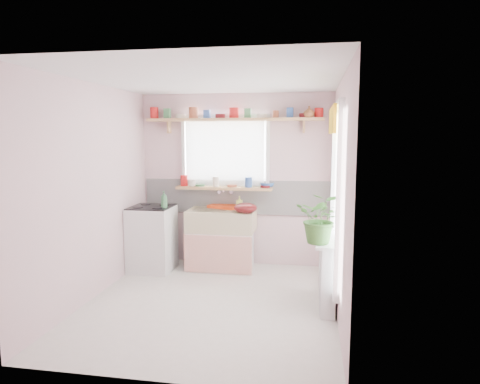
# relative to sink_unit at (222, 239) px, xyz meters

# --- Properties ---
(room) EXTENTS (3.20, 3.20, 3.20)m
(room) POSITION_rel_sink_unit_xyz_m (0.81, -0.43, 0.94)
(room) COLOR silver
(room) RESTS_ON ground
(sink_unit) EXTENTS (0.95, 0.65, 1.11)m
(sink_unit) POSITION_rel_sink_unit_xyz_m (0.00, 0.00, 0.00)
(sink_unit) COLOR white
(sink_unit) RESTS_ON ground
(cooker) EXTENTS (0.58, 0.58, 0.93)m
(cooker) POSITION_rel_sink_unit_xyz_m (-0.95, -0.24, 0.03)
(cooker) COLOR white
(cooker) RESTS_ON ground
(radiator_ledge) EXTENTS (0.22, 0.95, 0.78)m
(radiator_ledge) POSITION_rel_sink_unit_xyz_m (1.45, -1.09, -0.03)
(radiator_ledge) COLOR white
(radiator_ledge) RESTS_ON ground
(windowsill) EXTENTS (1.40, 0.22, 0.04)m
(windowsill) POSITION_rel_sink_unit_xyz_m (-0.00, 0.19, 0.71)
(windowsill) COLOR tan
(windowsill) RESTS_ON room
(pine_shelf) EXTENTS (2.52, 0.24, 0.04)m
(pine_shelf) POSITION_rel_sink_unit_xyz_m (0.15, 0.18, 1.69)
(pine_shelf) COLOR tan
(pine_shelf) RESTS_ON room
(shelf_crockery) EXTENTS (2.47, 0.11, 0.12)m
(shelf_crockery) POSITION_rel_sink_unit_xyz_m (0.13, 0.18, 1.76)
(shelf_crockery) COLOR red
(shelf_crockery) RESTS_ON pine_shelf
(sill_crockery) EXTENTS (1.35, 0.11, 0.12)m
(sill_crockery) POSITION_rel_sink_unit_xyz_m (-0.05, 0.19, 0.78)
(sill_crockery) COLOR red
(sill_crockery) RESTS_ON windowsill
(dish_tray) EXTENTS (0.50, 0.44, 0.04)m
(dish_tray) POSITION_rel_sink_unit_xyz_m (0.01, 0.21, 0.44)
(dish_tray) COLOR #FD4916
(dish_tray) RESTS_ON sink_unit
(colander) EXTENTS (0.34, 0.34, 0.14)m
(colander) POSITION_rel_sink_unit_xyz_m (0.37, -0.19, 0.49)
(colander) COLOR #4E0D0F
(colander) RESTS_ON sink_unit
(jade_plant) EXTENTS (0.58, 0.53, 0.54)m
(jade_plant) POSITION_rel_sink_unit_xyz_m (1.36, -1.38, 0.61)
(jade_plant) COLOR #3B6E2C
(jade_plant) RESTS_ON radiator_ledge
(fruit_bowl) EXTENTS (0.34, 0.34, 0.08)m
(fruit_bowl) POSITION_rel_sink_unit_xyz_m (1.36, -0.88, 0.38)
(fruit_bowl) COLOR white
(fruit_bowl) RESTS_ON radiator_ledge
(herb_pot) EXTENTS (0.13, 0.09, 0.23)m
(herb_pot) POSITION_rel_sink_unit_xyz_m (1.36, -1.40, 0.46)
(herb_pot) COLOR #356F2C
(herb_pot) RESTS_ON radiator_ledge
(soap_bottle_sink) EXTENTS (0.08, 0.09, 0.18)m
(soap_bottle_sink) POSITION_rel_sink_unit_xyz_m (0.24, 0.14, 0.51)
(soap_bottle_sink) COLOR #D1DD62
(soap_bottle_sink) RESTS_ON sink_unit
(sill_cup) EXTENTS (0.13, 0.13, 0.09)m
(sill_cup) POSITION_rel_sink_unit_xyz_m (-0.47, 0.13, 0.78)
(sill_cup) COLOR beige
(sill_cup) RESTS_ON windowsill
(sill_bowl) EXTENTS (0.23, 0.23, 0.06)m
(sill_bowl) POSITION_rel_sink_unit_xyz_m (0.62, 0.25, 0.76)
(sill_bowl) COLOR #3769B4
(sill_bowl) RESTS_ON windowsill
(shelf_vase) EXTENTS (0.15, 0.15, 0.15)m
(shelf_vase) POSITION_rel_sink_unit_xyz_m (1.20, 0.12, 1.78)
(shelf_vase) COLOR #96582E
(shelf_vase) RESTS_ON pine_shelf
(cooker_bottle) EXTENTS (0.10, 0.10, 0.23)m
(cooker_bottle) POSITION_rel_sink_unit_xyz_m (-0.73, -0.33, 0.60)
(cooker_bottle) COLOR #3E7D4D
(cooker_bottle) RESTS_ON cooker
(fruit) EXTENTS (0.20, 0.14, 0.10)m
(fruit) POSITION_rel_sink_unit_xyz_m (1.37, -0.88, 0.45)
(fruit) COLOR orange
(fruit) RESTS_ON fruit_bowl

